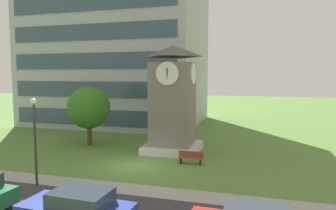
{
  "coord_description": "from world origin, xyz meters",
  "views": [
    {
      "loc": [
        7.88,
        -19.57,
        6.3
      ],
      "look_at": [
        0.71,
        5.8,
        3.79
      ],
      "focal_mm": 32.52,
      "sensor_mm": 36.0,
      "label": 1
    }
  ],
  "objects_px": {
    "park_bench": "(191,157)",
    "tree_by_building": "(89,108)",
    "clock_tower": "(173,105)",
    "parked_car_blue": "(78,210)",
    "street_lamp": "(35,131)"
  },
  "relations": [
    {
      "from": "park_bench",
      "to": "street_lamp",
      "type": "distance_m",
      "value": 10.57
    },
    {
      "from": "clock_tower",
      "to": "park_bench",
      "type": "distance_m",
      "value": 5.24
    },
    {
      "from": "park_bench",
      "to": "tree_by_building",
      "type": "bearing_deg",
      "value": 161.79
    },
    {
      "from": "clock_tower",
      "to": "parked_car_blue",
      "type": "height_order",
      "value": "clock_tower"
    },
    {
      "from": "park_bench",
      "to": "tree_by_building",
      "type": "xyz_separation_m",
      "value": [
        -10.11,
        3.32,
        2.99
      ]
    },
    {
      "from": "clock_tower",
      "to": "park_bench",
      "type": "relative_size",
      "value": 4.88
    },
    {
      "from": "clock_tower",
      "to": "park_bench",
      "type": "bearing_deg",
      "value": -56.1
    },
    {
      "from": "tree_by_building",
      "to": "parked_car_blue",
      "type": "xyz_separation_m",
      "value": [
        7.56,
        -13.91,
        -2.59
      ]
    },
    {
      "from": "tree_by_building",
      "to": "clock_tower",
      "type": "bearing_deg",
      "value": -0.27
    },
    {
      "from": "clock_tower",
      "to": "parked_car_blue",
      "type": "bearing_deg",
      "value": -91.42
    },
    {
      "from": "tree_by_building",
      "to": "parked_car_blue",
      "type": "distance_m",
      "value": 16.04
    },
    {
      "from": "park_bench",
      "to": "parked_car_blue",
      "type": "xyz_separation_m",
      "value": [
        -2.55,
        -10.58,
        0.4
      ]
    },
    {
      "from": "tree_by_building",
      "to": "street_lamp",
      "type": "bearing_deg",
      "value": -76.5
    },
    {
      "from": "clock_tower",
      "to": "tree_by_building",
      "type": "xyz_separation_m",
      "value": [
        -7.9,
        0.04,
        -0.43
      ]
    },
    {
      "from": "parked_car_blue",
      "to": "tree_by_building",
      "type": "bearing_deg",
      "value": 118.52
    }
  ]
}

